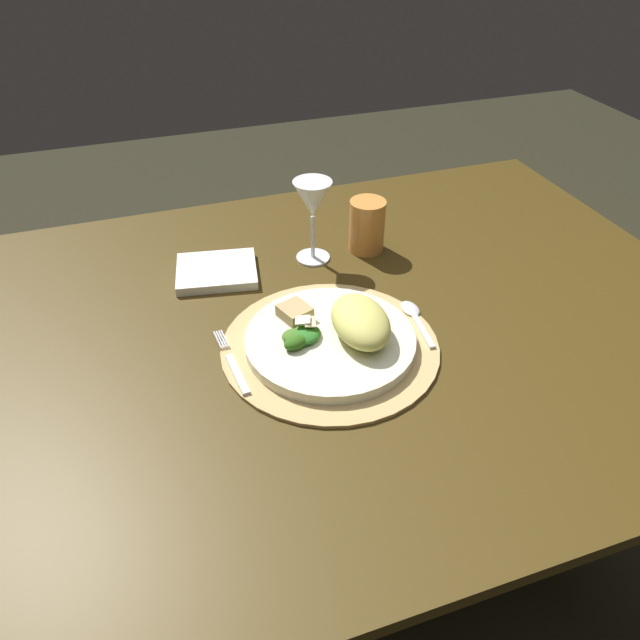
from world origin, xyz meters
TOP-DOWN VIEW (x-y plane):
  - ground_plane at (0.00, 0.00)m, footprint 6.00×6.00m
  - dining_table at (0.00, 0.00)m, footprint 1.43×1.00m
  - placemat at (-0.01, -0.07)m, footprint 0.35×0.35m
  - dinner_plate at (-0.01, -0.07)m, footprint 0.27×0.27m
  - pasta_serving at (0.04, -0.08)m, footprint 0.10×0.14m
  - salad_greens at (-0.05, -0.06)m, footprint 0.07×0.06m
  - bread_piece at (-0.05, -0.00)m, footprint 0.06×0.06m
  - fork at (-0.17, -0.06)m, footprint 0.03×0.16m
  - spoon at (0.15, -0.04)m, footprint 0.03×0.13m
  - napkin at (-0.14, 0.20)m, footprint 0.17×0.15m
  - wine_glass at (0.05, 0.20)m, footprint 0.07×0.07m
  - amber_tumbler at (0.16, 0.20)m, footprint 0.07×0.07m

SIDE VIEW (x-z plane):
  - ground_plane at x=0.00m, z-range 0.00..0.00m
  - dining_table at x=0.00m, z-range 0.27..1.00m
  - placemat at x=-0.01m, z-range 0.74..0.74m
  - napkin at x=-0.14m, z-range 0.74..0.75m
  - spoon at x=0.15m, z-range 0.74..0.75m
  - fork at x=-0.17m, z-range 0.74..0.75m
  - dinner_plate at x=-0.01m, z-range 0.74..0.76m
  - salad_greens at x=-0.05m, z-range 0.76..0.78m
  - bread_piece at x=-0.05m, z-range 0.76..0.78m
  - pasta_serving at x=0.04m, z-range 0.76..0.81m
  - amber_tumbler at x=0.16m, z-range 0.74..0.84m
  - wine_glass at x=0.05m, z-range 0.78..0.94m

